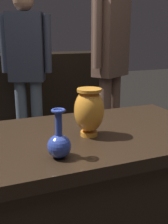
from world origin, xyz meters
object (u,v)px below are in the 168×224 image
vase_centerpiece (89,110)px  shelf_vase_center (7,49)px  visitor_center_back (27,65)px  vase_left_accent (59,143)px  visitor_near_right (111,56)px

vase_centerpiece → shelf_vase_center: shelf_vase_center is taller
visitor_center_back → vase_left_accent: bearing=105.3°
vase_centerpiece → vase_left_accent: bearing=-138.1°
vase_centerpiece → visitor_center_back: bearing=87.8°
visitor_center_back → visitor_near_right: bearing=165.8°
shelf_vase_center → visitor_center_back: visitor_center_back is taller
vase_left_accent → shelf_vase_center: shelf_vase_center is taller
vase_centerpiece → visitor_center_back: visitor_center_back is taller
visitor_near_right → visitor_center_back: (-0.63, 0.48, -0.10)m
vase_centerpiece → vase_left_accent: vase_centerpiece is taller
shelf_vase_center → visitor_near_right: 1.27m
vase_left_accent → visitor_near_right: 1.59m
vase_left_accent → visitor_near_right: (0.87, 1.32, 0.18)m
shelf_vase_center → visitor_near_right: size_ratio=0.10×
visitor_near_right → shelf_vase_center: bearing=-85.4°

